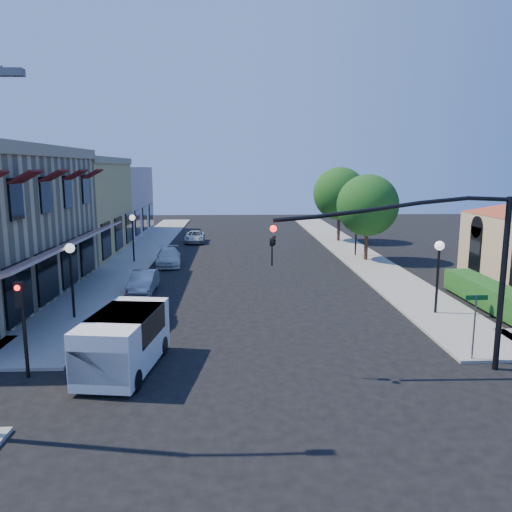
{
  "coord_description": "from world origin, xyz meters",
  "views": [
    {
      "loc": [
        -1.04,
        -14.56,
        6.93
      ],
      "look_at": [
        0.01,
        9.84,
        2.6
      ],
      "focal_mm": 35.0,
      "sensor_mm": 36.0,
      "label": 1
    }
  ],
  "objects_px": {
    "signal_mast_arm": "(442,254)",
    "parked_car_c": "(168,257)",
    "street_tree_a": "(368,205)",
    "parked_car_b": "(143,282)",
    "lamppost_left_far": "(133,226)",
    "secondary_signal": "(22,311)",
    "white_van": "(123,338)",
    "parked_car_a": "(150,314)",
    "street_tree_b": "(340,194)",
    "parked_car_d": "(195,237)",
    "lamppost_left_near": "(71,262)",
    "lamppost_right_far": "(356,222)",
    "street_name_sign": "(475,317)",
    "lamppost_right_near": "(439,259)"
  },
  "relations": [
    {
      "from": "lamppost_left_near",
      "to": "white_van",
      "type": "distance_m",
      "value": 7.22
    },
    {
      "from": "street_tree_b",
      "to": "parked_car_d",
      "type": "height_order",
      "value": "street_tree_b"
    },
    {
      "from": "white_van",
      "to": "parked_car_a",
      "type": "relative_size",
      "value": 1.48
    },
    {
      "from": "street_name_sign",
      "to": "lamppost_left_far",
      "type": "bearing_deg",
      "value": 128.94
    },
    {
      "from": "secondary_signal",
      "to": "lamppost_left_near",
      "type": "height_order",
      "value": "lamppost_left_near"
    },
    {
      "from": "lamppost_left_far",
      "to": "parked_car_a",
      "type": "bearing_deg",
      "value": -76.33
    },
    {
      "from": "lamppost_left_near",
      "to": "white_van",
      "type": "bearing_deg",
      "value": -59.16
    },
    {
      "from": "street_name_sign",
      "to": "parked_car_d",
      "type": "bearing_deg",
      "value": 112.43
    },
    {
      "from": "parked_car_a",
      "to": "parked_car_d",
      "type": "bearing_deg",
      "value": 89.78
    },
    {
      "from": "signal_mast_arm",
      "to": "parked_car_c",
      "type": "bearing_deg",
      "value": 121.0
    },
    {
      "from": "lamppost_right_near",
      "to": "parked_car_c",
      "type": "bearing_deg",
      "value": 137.92
    },
    {
      "from": "lamppost_left_near",
      "to": "lamppost_right_far",
      "type": "xyz_separation_m",
      "value": [
        17.0,
        16.0,
        0.0
      ]
    },
    {
      "from": "secondary_signal",
      "to": "signal_mast_arm",
      "type": "bearing_deg",
      "value": 0.37
    },
    {
      "from": "street_tree_b",
      "to": "lamppost_left_near",
      "type": "bearing_deg",
      "value": -125.79
    },
    {
      "from": "lamppost_left_near",
      "to": "white_van",
      "type": "relative_size",
      "value": 0.75
    },
    {
      "from": "street_tree_a",
      "to": "white_van",
      "type": "distance_m",
      "value": 24.46
    },
    {
      "from": "parked_car_b",
      "to": "street_name_sign",
      "type": "bearing_deg",
      "value": -38.41
    },
    {
      "from": "lamppost_left_far",
      "to": "white_van",
      "type": "height_order",
      "value": "lamppost_left_far"
    },
    {
      "from": "lamppost_left_far",
      "to": "parked_car_b",
      "type": "distance_m",
      "value": 9.53
    },
    {
      "from": "lamppost_left_far",
      "to": "secondary_signal",
      "type": "bearing_deg",
      "value": -88.61
    },
    {
      "from": "street_tree_a",
      "to": "street_tree_b",
      "type": "bearing_deg",
      "value": 90.0
    },
    {
      "from": "street_tree_a",
      "to": "parked_car_a",
      "type": "relative_size",
      "value": 2.01
    },
    {
      "from": "parked_car_b",
      "to": "signal_mast_arm",
      "type": "bearing_deg",
      "value": -43.81
    },
    {
      "from": "secondary_signal",
      "to": "street_tree_a",
      "type": "bearing_deg",
      "value": 50.79
    },
    {
      "from": "secondary_signal",
      "to": "parked_car_c",
      "type": "bearing_deg",
      "value": 83.64
    },
    {
      "from": "street_tree_b",
      "to": "secondary_signal",
      "type": "height_order",
      "value": "street_tree_b"
    },
    {
      "from": "white_van",
      "to": "parked_car_a",
      "type": "height_order",
      "value": "white_van"
    },
    {
      "from": "parked_car_a",
      "to": "parked_car_b",
      "type": "bearing_deg",
      "value": 102.54
    },
    {
      "from": "street_tree_b",
      "to": "white_van",
      "type": "bearing_deg",
      "value": -114.49
    },
    {
      "from": "lamppost_right_near",
      "to": "lamppost_left_far",
      "type": "bearing_deg",
      "value": 140.53
    },
    {
      "from": "signal_mast_arm",
      "to": "parked_car_c",
      "type": "height_order",
      "value": "signal_mast_arm"
    },
    {
      "from": "signal_mast_arm",
      "to": "lamppost_left_far",
      "type": "bearing_deg",
      "value": 125.0
    },
    {
      "from": "white_van",
      "to": "parked_car_c",
      "type": "bearing_deg",
      "value": 92.82
    },
    {
      "from": "lamppost_right_far",
      "to": "parked_car_b",
      "type": "height_order",
      "value": "lamppost_right_far"
    },
    {
      "from": "secondary_signal",
      "to": "lamppost_left_near",
      "type": "distance_m",
      "value": 6.63
    },
    {
      "from": "secondary_signal",
      "to": "white_van",
      "type": "distance_m",
      "value": 3.36
    },
    {
      "from": "street_name_sign",
      "to": "parked_car_d",
      "type": "distance_m",
      "value": 32.26
    },
    {
      "from": "signal_mast_arm",
      "to": "parked_car_d",
      "type": "xyz_separation_m",
      "value": [
        -10.66,
        30.5,
        -3.54
      ]
    },
    {
      "from": "street_name_sign",
      "to": "lamppost_right_near",
      "type": "height_order",
      "value": "lamppost_right_near"
    },
    {
      "from": "lamppost_right_near",
      "to": "lamppost_right_far",
      "type": "relative_size",
      "value": 1.0
    },
    {
      "from": "lamppost_left_near",
      "to": "lamppost_right_far",
      "type": "distance_m",
      "value": 23.35
    },
    {
      "from": "signal_mast_arm",
      "to": "lamppost_right_near",
      "type": "relative_size",
      "value": 2.24
    },
    {
      "from": "parked_car_c",
      "to": "parked_car_d",
      "type": "height_order",
      "value": "parked_car_c"
    },
    {
      "from": "lamppost_right_far",
      "to": "parked_car_a",
      "type": "distance_m",
      "value": 21.76
    },
    {
      "from": "street_tree_b",
      "to": "lamppost_right_near",
      "type": "height_order",
      "value": "street_tree_b"
    },
    {
      "from": "lamppost_left_far",
      "to": "parked_car_c",
      "type": "bearing_deg",
      "value": -21.77
    },
    {
      "from": "lamppost_right_far",
      "to": "parked_car_d",
      "type": "height_order",
      "value": "lamppost_right_far"
    },
    {
      "from": "street_tree_a",
      "to": "parked_car_b",
      "type": "distance_m",
      "value": 17.86
    },
    {
      "from": "secondary_signal",
      "to": "parked_car_a",
      "type": "bearing_deg",
      "value": 60.32
    },
    {
      "from": "white_van",
      "to": "parked_car_d",
      "type": "xyz_separation_m",
      "value": [
        0.09,
        30.05,
        -0.62
      ]
    }
  ]
}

